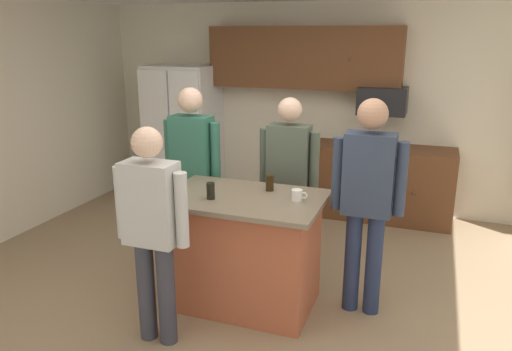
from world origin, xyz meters
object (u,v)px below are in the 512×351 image
object	(u,v)px
person_elder_center	(368,193)
glass_pilsner	(211,191)
mug_blue_stoneware	(297,195)
refrigerator	(184,133)
microwave_over_range	(383,101)
person_guest_right	(289,173)
glass_dark_ale	(270,183)
person_host_foreground	(193,165)
person_guest_by_door	(152,224)
kitchen_island	(244,250)

from	to	relation	value
person_elder_center	glass_pilsner	distance (m)	1.22
glass_pilsner	mug_blue_stoneware	bearing A→B (deg)	16.19
refrigerator	microwave_over_range	bearing A→B (deg)	2.60
person_guest_right	glass_pilsner	world-z (taller)	person_guest_right
glass_dark_ale	mug_blue_stoneware	distance (m)	0.33
microwave_over_range	refrigerator	bearing A→B (deg)	-177.40
refrigerator	person_guest_right	xyz separation A→B (m)	(1.96, -1.61, 0.05)
person_guest_right	mug_blue_stoneware	bearing A→B (deg)	32.75
microwave_over_range	mug_blue_stoneware	distance (m)	2.52
person_guest_right	person_host_foreground	distance (m)	0.91
glass_pilsner	person_elder_center	bearing A→B (deg)	17.79
person_guest_right	mug_blue_stoneware	world-z (taller)	person_guest_right
mug_blue_stoneware	glass_pilsner	distance (m)	0.68
glass_dark_ale	mug_blue_stoneware	bearing A→B (deg)	-31.03
person_elder_center	mug_blue_stoneware	size ratio (longest dim) A/B	13.78
person_guest_by_door	microwave_over_range	bearing A→B (deg)	9.77
person_host_foreground	glass_pilsner	size ratio (longest dim) A/B	13.14
refrigerator	person_guest_by_door	distance (m)	3.38
glass_dark_ale	kitchen_island	bearing A→B (deg)	-125.78
glass_pilsner	person_host_foreground	bearing A→B (deg)	126.72
person_elder_center	glass_dark_ale	distance (m)	0.80
person_host_foreground	glass_dark_ale	xyz separation A→B (m)	(0.88, -0.32, 0.01)
microwave_over_range	mug_blue_stoneware	world-z (taller)	microwave_over_range
kitchen_island	person_elder_center	size ratio (longest dim) A/B	0.73
person_host_foreground	glass_pilsner	world-z (taller)	person_host_foreground
person_host_foreground	glass_dark_ale	distance (m)	0.93
microwave_over_range	person_host_foreground	world-z (taller)	person_host_foreground
kitchen_island	glass_pilsner	world-z (taller)	glass_pilsner
person_elder_center	glass_dark_ale	size ratio (longest dim) A/B	13.14
person_elder_center	refrigerator	bearing A→B (deg)	-51.38
refrigerator	glass_dark_ale	bearing A→B (deg)	-47.80
kitchen_island	mug_blue_stoneware	size ratio (longest dim) A/B	10.09
mug_blue_stoneware	glass_pilsner	xyz separation A→B (m)	(-0.65, -0.19, 0.02)
glass_dark_ale	glass_pilsner	xyz separation A→B (m)	(-0.37, -0.36, -0.00)
person_guest_by_door	glass_pilsner	xyz separation A→B (m)	(0.20, 0.56, 0.09)
glass_pilsner	person_guest_by_door	bearing A→B (deg)	-109.36
person_elder_center	mug_blue_stoneware	distance (m)	0.55
microwave_over_range	glass_dark_ale	bearing A→B (deg)	-105.62
person_guest_by_door	mug_blue_stoneware	distance (m)	1.13
kitchen_island	mug_blue_stoneware	world-z (taller)	mug_blue_stoneware
kitchen_island	person_guest_right	size ratio (longest dim) A/B	0.77
glass_pilsner	glass_dark_ale	bearing A→B (deg)	44.17
person_guest_by_door	person_host_foreground	distance (m)	1.27
mug_blue_stoneware	kitchen_island	bearing A→B (deg)	-174.44
microwave_over_range	person_host_foreground	xyz separation A→B (m)	(-1.51, -1.96, -0.44)
refrigerator	person_elder_center	world-z (taller)	refrigerator
refrigerator	microwave_over_range	xyz separation A→B (m)	(2.60, 0.12, 0.54)
person_host_foreground	glass_dark_ale	bearing A→B (deg)	16.32
microwave_over_range	person_elder_center	bearing A→B (deg)	-86.00
person_guest_right	person_elder_center	size ratio (longest dim) A/B	0.95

